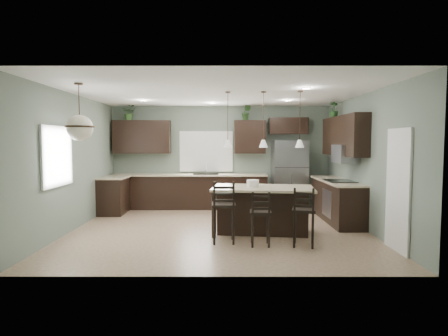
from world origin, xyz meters
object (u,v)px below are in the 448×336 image
(kitchen_island, at_px, (263,210))
(plant_back_left, at_px, (129,113))
(bar_stool_center, at_px, (260,218))
(serving_dish, at_px, (253,183))
(bar_stool_left, at_px, (224,212))
(refrigerator, at_px, (289,175))
(bar_stool_right, at_px, (304,217))

(kitchen_island, xyz_separation_m, plant_back_left, (-3.35, 2.88, 2.15))
(bar_stool_center, bearing_deg, plant_back_left, 132.65)
(serving_dish, xyz_separation_m, bar_stool_left, (-0.58, -0.72, -0.43))
(refrigerator, distance_m, plant_back_left, 4.66)
(bar_stool_left, bearing_deg, bar_stool_center, -19.39)
(bar_stool_right, xyz_separation_m, plant_back_left, (-3.96, 3.82, 2.09))
(kitchen_island, bearing_deg, refrigerator, 76.46)
(bar_stool_left, bearing_deg, kitchen_island, 40.53)
(bar_stool_right, bearing_deg, bar_stool_center, -169.84)
(kitchen_island, xyz_separation_m, serving_dish, (-0.20, 0.02, 0.53))
(kitchen_island, bearing_deg, serving_dish, 180.00)
(serving_dish, distance_m, bar_stool_left, 1.02)
(refrigerator, distance_m, kitchen_island, 2.93)
(kitchen_island, xyz_separation_m, bar_stool_left, (-0.78, -0.70, 0.10))
(serving_dish, distance_m, plant_back_left, 4.55)
(refrigerator, bearing_deg, bar_stool_right, -95.90)
(bar_stool_left, bearing_deg, serving_dish, 49.85)
(bar_stool_right, bearing_deg, serving_dish, 142.85)
(kitchen_island, bearing_deg, bar_stool_left, -131.36)
(bar_stool_left, relative_size, plant_back_left, 2.70)
(bar_stool_left, xyz_separation_m, plant_back_left, (-2.57, 3.59, 2.05))
(bar_stool_left, height_order, bar_stool_center, bar_stool_left)
(refrigerator, distance_m, bar_stool_right, 3.70)
(bar_stool_left, bearing_deg, plant_back_left, 124.08)
(bar_stool_right, bearing_deg, bar_stool_left, -177.05)
(kitchen_island, relative_size, bar_stool_right, 1.88)
(refrigerator, distance_m, bar_stool_center, 3.82)
(plant_back_left, bearing_deg, serving_dish, -42.24)
(refrigerator, xyz_separation_m, kitchen_island, (-0.99, -2.71, -0.46))
(bar_stool_center, xyz_separation_m, plant_back_left, (-3.21, 3.79, 2.12))
(refrigerator, bearing_deg, serving_dish, -113.86)
(kitchen_island, relative_size, bar_stool_center, 2.02)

